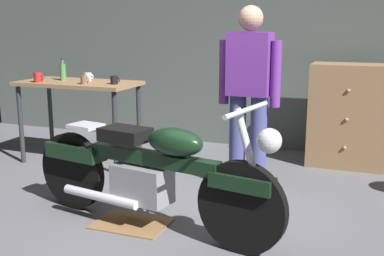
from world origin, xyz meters
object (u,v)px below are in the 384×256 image
Objects in this scene: mug_brown_stoneware at (84,80)px; mug_white_ceramic at (88,77)px; person_standing at (249,90)px; bottle at (63,72)px; mug_red_diner at (38,77)px; motorcycle at (149,171)px; wooden_dresser at (348,116)px; mug_black_matte at (114,80)px.

mug_brown_stoneware is 0.92× the size of mug_white_ceramic.
mug_white_ceramic is (-1.87, 0.28, 0.02)m from person_standing.
bottle is at bearing -168.78° from mug_white_ceramic.
person_standing reaches higher than mug_red_diner.
person_standing is 1.89m from mug_white_ceramic.
bottle reaches higher than motorcycle.
bottle is (-0.28, -0.06, 0.05)m from mug_white_ceramic.
wooden_dresser reaches higher than mug_white_ceramic.
person_standing is 13.56× the size of mug_red_diner.
bottle is at bearing -163.42° from wooden_dresser.
wooden_dresser is 2.83m from mug_white_ceramic.
person_standing is 1.46m from mug_black_matte.
motorcycle is 1.81m from mug_brown_stoneware.
mug_red_diner is (-3.11, -1.12, 0.40)m from wooden_dresser.
mug_brown_stoneware is 0.28m from mug_white_ceramic.
mug_black_matte is (0.29, 0.10, -0.00)m from mug_brown_stoneware.
mug_white_ceramic is 0.46× the size of bottle.
person_standing is 1.42m from wooden_dresser.
mug_brown_stoneware and mug_white_ceramic have the same top height.
person_standing reaches higher than mug_white_ceramic.
motorcycle is 2.07m from mug_white_ceramic.
mug_red_diner is at bearing -176.40° from mug_brown_stoneware.
person_standing reaches higher than mug_brown_stoneware.
motorcycle is 8.99× the size of bottle.
wooden_dresser is 3.12m from bottle.
mug_brown_stoneware is at bearing 148.71° from motorcycle.
wooden_dresser is 2.50m from mug_black_matte.
mug_black_matte is at bearing 138.97° from motorcycle.
mug_white_ceramic is (-1.42, 1.42, 0.50)m from motorcycle.
person_standing is 15.44× the size of mug_black_matte.
motorcycle is at bearing 70.63° from person_standing.
bottle reaches higher than mug_white_ceramic.
bottle is at bearing 57.65° from mug_red_diner.
mug_white_ceramic is at bearing -162.86° from wooden_dresser.
wooden_dresser is 4.56× the size of bottle.
bottle is (-2.96, -0.88, 0.45)m from wooden_dresser.
wooden_dresser is 2.81m from mug_brown_stoneware.
mug_black_matte is 0.45× the size of bottle.
mug_black_matte is (-1.46, 0.13, 0.02)m from person_standing.
mug_red_diner is at bearing -122.35° from bottle.
wooden_dresser is at bearing 17.14° from mug_white_ceramic.
person_standing is 1.52× the size of wooden_dresser.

